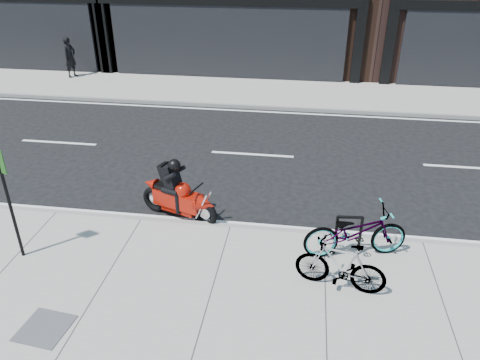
% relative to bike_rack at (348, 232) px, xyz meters
% --- Properties ---
extents(ground, '(120.00, 120.00, 0.00)m').
position_rel_bike_rack_xyz_m(ground, '(-2.41, 2.60, -0.65)').
color(ground, black).
rests_on(ground, ground).
extents(sidewalk_near, '(60.00, 6.00, 0.13)m').
position_rel_bike_rack_xyz_m(sidewalk_near, '(-2.41, -2.40, -0.58)').
color(sidewalk_near, gray).
rests_on(sidewalk_near, ground).
extents(sidewalk_far, '(60.00, 3.50, 0.13)m').
position_rel_bike_rack_xyz_m(sidewalk_far, '(-2.41, 10.35, -0.58)').
color(sidewalk_far, gray).
rests_on(sidewalk_far, ground).
extents(bike_rack, '(0.53, 0.10, 0.88)m').
position_rel_bike_rack_xyz_m(bike_rack, '(0.00, 0.00, 0.00)').
color(bike_rack, black).
rests_on(bike_rack, sidewalk_near).
extents(bicycle_front, '(2.13, 1.16, 1.06)m').
position_rel_bike_rack_xyz_m(bicycle_front, '(0.13, 0.00, 0.01)').
color(bicycle_front, gray).
rests_on(bicycle_front, sidewalk_near).
extents(bicycle_rear, '(1.66, 0.76, 0.96)m').
position_rel_bike_rack_xyz_m(bicycle_rear, '(-0.19, -1.01, -0.04)').
color(bicycle_rear, gray).
rests_on(bicycle_rear, sidewalk_near).
extents(motorcycle, '(1.90, 0.96, 1.47)m').
position_rel_bike_rack_xyz_m(motorcycle, '(-3.56, 0.97, -0.05)').
color(motorcycle, black).
rests_on(motorcycle, ground).
extents(pedestrian, '(0.55, 0.70, 1.68)m').
position_rel_bike_rack_xyz_m(pedestrian, '(-11.08, 11.17, 0.32)').
color(pedestrian, black).
rests_on(pedestrian, sidewalk_far).
extents(utility_grate, '(0.83, 0.83, 0.02)m').
position_rel_bike_rack_xyz_m(utility_grate, '(-4.89, -2.70, -0.51)').
color(utility_grate, '#565659').
rests_on(utility_grate, sidewalk_near).
extents(sign_post, '(0.30, 0.12, 2.29)m').
position_rel_bike_rack_xyz_m(sign_post, '(-6.28, -0.96, 0.85)').
color(sign_post, black).
rests_on(sign_post, sidewalk_near).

